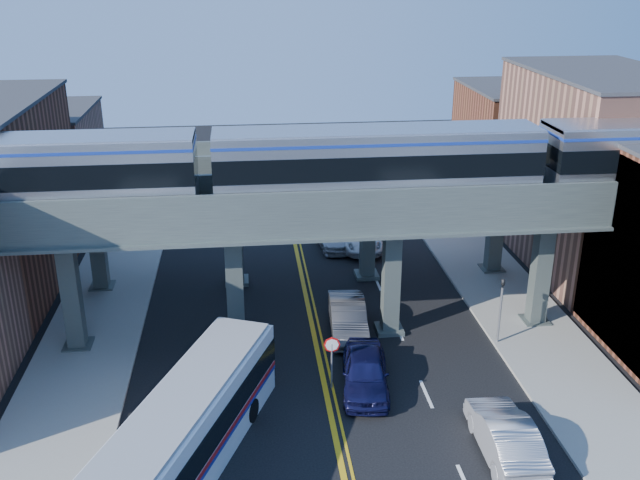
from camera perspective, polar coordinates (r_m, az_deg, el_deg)
The scene contains 18 objects.
ground at distance 30.96m, azimuth 1.08°, elevation -14.78°, with size 120.00×120.00×0.00m, color black.
sidewalk_west at distance 40.08m, azimuth -17.49°, elevation -6.65°, with size 5.00×70.00×0.16m, color gray.
sidewalk_east at distance 41.93m, azimuth 15.12°, elevation -5.09°, with size 5.00×70.00×0.16m, color gray.
building_west_c at distance 57.66m, azimuth -21.47°, elevation 5.62°, with size 8.00×10.00×8.00m, color #A16753.
building_east_b at distance 47.82m, azimuth 21.17°, elevation 5.11°, with size 8.00×14.00×12.00m, color #A16753.
building_east_c at distance 59.62m, azimuth 15.47°, elevation 7.32°, with size 8.00×10.00×9.00m, color brown.
mural_panel at distance 36.45m, azimuth 23.61°, elevation -2.26°, with size 0.10×9.50×9.50m, color teal.
elevated_viaduct_near at distance 34.97m, azimuth -0.51°, elevation 1.70°, with size 52.00×3.60×7.40m.
elevated_viaduct_far at distance 41.60m, azimuth -1.50°, elevation 4.95°, with size 52.00×3.60×7.40m.
transit_train at distance 34.55m, azimuth 4.56°, elevation 6.33°, with size 48.43×3.04×3.54m.
stop_sign at distance 32.51m, azimuth 0.95°, elevation -9.13°, with size 0.76×0.09×2.63m.
traffic_signal at distance 36.85m, azimuth 14.27°, elevation -4.99°, with size 0.15×0.18×4.10m.
transit_bus at distance 28.43m, azimuth -10.61°, elevation -14.85°, with size 7.22×12.52×3.19m.
car_lane_a at distance 32.99m, azimuth 3.64°, elevation -10.47°, with size 2.07×5.14×1.75m, color #0E1036.
car_lane_b at distance 37.55m, azimuth 2.25°, elevation -6.21°, with size 1.83×5.26×1.73m, color #2E2D30.
car_lane_c at distance 48.60m, azimuth 3.31°, elevation 0.29°, with size 2.53×5.48×1.52m, color white.
car_lane_d at distance 48.88m, azimuth 0.99°, elevation 0.44°, with size 2.13×5.23×1.52m, color silver.
car_parked_curb at distance 29.95m, azimuth 14.60°, elevation -14.91°, with size 1.87×5.35×1.76m, color #A1A0A5.
Camera 1 is at (-3.30, -24.74, 18.32)m, focal length 40.00 mm.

